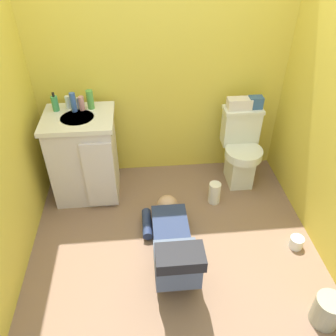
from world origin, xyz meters
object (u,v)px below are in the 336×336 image
at_px(vanity_cabinet, 85,156).
at_px(person_plumber, 173,244).
at_px(bottle_blue, 73,102).
at_px(bottle_pink, 82,103).
at_px(toilet_paper_roll, 296,242).
at_px(soap_dispenser, 55,103).
at_px(toiletry_bag, 256,102).
at_px(bottle_clear, 68,102).
at_px(faucet, 78,103).
at_px(trash_can, 327,311).
at_px(bottle_green, 90,100).
at_px(paper_towel_roll, 214,193).
at_px(tissue_box, 239,103).
at_px(toilet, 241,148).

height_order(vanity_cabinet, person_plumber, vanity_cabinet).
bearing_deg(vanity_cabinet, bottle_blue, 109.26).
relative_size(bottle_pink, toilet_paper_roll, 1.12).
bearing_deg(bottle_pink, soap_dispenser, 178.07).
xyz_separation_m(toiletry_bag, bottle_clear, (-1.67, 0.02, 0.07)).
bearing_deg(soap_dispenser, faucet, 6.01).
distance_m(faucet, bottle_blue, 0.07).
bearing_deg(vanity_cabinet, trash_can, -41.79).
relative_size(bottle_blue, bottle_pink, 1.36).
relative_size(bottle_green, paper_towel_roll, 0.79).
height_order(faucet, bottle_clear, bottle_clear).
relative_size(soap_dispenser, trash_can, 0.73).
relative_size(vanity_cabinet, tissue_box, 3.73).
relative_size(person_plumber, tissue_box, 4.84).
bearing_deg(bottle_blue, paper_towel_roll, -16.67).
height_order(bottle_green, toilet_paper_roll, bottle_green).
height_order(tissue_box, bottle_clear, bottle_clear).
xyz_separation_m(toiletry_bag, toilet_paper_roll, (0.15, -1.01, -0.76)).
height_order(soap_dispenser, toilet_paper_roll, soap_dispenser).
height_order(vanity_cabinet, toilet_paper_roll, vanity_cabinet).
xyz_separation_m(bottle_blue, trash_can, (1.70, -1.59, -0.79)).
height_order(toiletry_bag, soap_dispenser, soap_dispenser).
xyz_separation_m(soap_dispenser, bottle_clear, (0.10, 0.04, -0.01)).
bearing_deg(bottle_clear, tissue_box, -0.62).
bearing_deg(soap_dispenser, trash_can, -40.98).
distance_m(toilet, toiletry_bag, 0.46).
distance_m(bottle_clear, trash_can, 2.53).
xyz_separation_m(soap_dispenser, bottle_blue, (0.16, -0.03, 0.02)).
distance_m(bottle_pink, bottle_green, 0.08).
height_order(bottle_pink, bottle_green, bottle_green).
bearing_deg(bottle_pink, person_plumber, -55.95).
height_order(bottle_pink, trash_can, bottle_pink).
relative_size(bottle_green, trash_can, 0.73).
distance_m(toilet, paper_towel_roll, 0.51).
bearing_deg(tissue_box, soap_dispenser, -179.22).
height_order(bottle_pink, paper_towel_roll, bottle_pink).
xyz_separation_m(person_plumber, bottle_pink, (-0.68, 1.01, 0.71)).
relative_size(bottle_clear, paper_towel_roll, 0.52).
relative_size(faucet, toilet_paper_roll, 0.91).
height_order(trash_can, toilet_paper_roll, trash_can).
bearing_deg(toiletry_bag, bottle_green, -179.67).
bearing_deg(bottle_blue, bottle_clear, 131.52).
distance_m(paper_towel_roll, toilet_paper_roll, 0.82).
bearing_deg(paper_towel_roll, toilet_paper_roll, -47.21).
bearing_deg(trash_can, bottle_clear, 136.76).
relative_size(tissue_box, bottle_green, 1.33).
height_order(faucet, paper_towel_roll, faucet).
relative_size(toilet, toilet_paper_roll, 6.82).
distance_m(tissue_box, toilet_paper_roll, 1.29).
height_order(soap_dispenser, bottle_clear, soap_dispenser).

